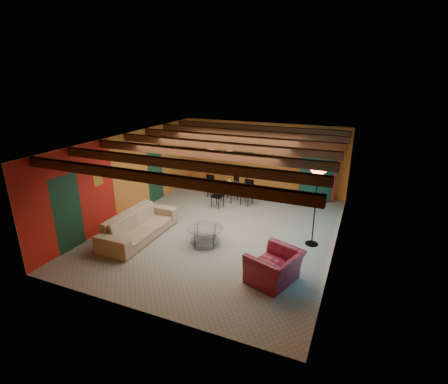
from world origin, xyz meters
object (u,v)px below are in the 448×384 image
at_px(potted_plant, 321,139).
at_px(armoire, 318,174).
at_px(coffee_table, 205,236).
at_px(armchair, 274,267).
at_px(dining_table, 229,189).
at_px(vase, 229,174).
at_px(sofa, 139,225).
at_px(floor_lamp, 315,208).

bearing_deg(potted_plant, armoire, 0.00).
bearing_deg(potted_plant, coffee_table, -115.81).
bearing_deg(armchair, dining_table, -127.82).
bearing_deg(armchair, armoire, -161.79).
distance_m(armoire, vase, 3.20).
bearing_deg(armoire, dining_table, 179.41).
bearing_deg(armchair, potted_plant, -161.79).
distance_m(sofa, dining_table, 3.95).
xyz_separation_m(armoire, floor_lamp, (0.45, -3.54, 0.05)).
relative_size(dining_table, armoire, 0.87).
xyz_separation_m(sofa, armchair, (4.12, -0.60, -0.01)).
bearing_deg(armchair, sofa, -79.60).
bearing_deg(floor_lamp, vase, 146.55).
bearing_deg(vase, sofa, -108.34).
distance_m(sofa, armoire, 6.58).
bearing_deg(vase, coffee_table, -78.88).
bearing_deg(floor_lamp, dining_table, 146.55).
bearing_deg(coffee_table, dining_table, 101.12).
distance_m(floor_lamp, potted_plant, 3.77).
xyz_separation_m(armoire, vase, (-2.92, -1.31, 0.00)).
bearing_deg(armoire, floor_lamp, -107.55).
height_order(armchair, dining_table, dining_table).
distance_m(armchair, floor_lamp, 2.29).
distance_m(dining_table, potted_plant, 3.69).
xyz_separation_m(sofa, armoire, (4.16, 5.06, 0.63)).
bearing_deg(coffee_table, sofa, -168.62).
xyz_separation_m(coffee_table, potted_plant, (2.26, 4.68, 2.04)).
distance_m(armchair, vase, 5.25).
relative_size(armoire, vase, 10.47).
xyz_separation_m(potted_plant, vase, (-2.92, -1.31, -1.27)).
xyz_separation_m(armchair, potted_plant, (0.05, 5.66, 1.92)).
relative_size(coffee_table, potted_plant, 1.92).
bearing_deg(sofa, vase, -19.21).
height_order(sofa, potted_plant, potted_plant).
relative_size(coffee_table, floor_lamp, 0.46).
bearing_deg(floor_lamp, armoire, 97.24).
relative_size(armoire, floor_lamp, 0.95).
bearing_deg(coffee_table, floor_lamp, 22.71).
bearing_deg(vase, dining_table, 0.00).
distance_m(sofa, armchair, 4.16).
bearing_deg(armoire, sofa, -154.25).
bearing_deg(armchair, floor_lamp, -174.53).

